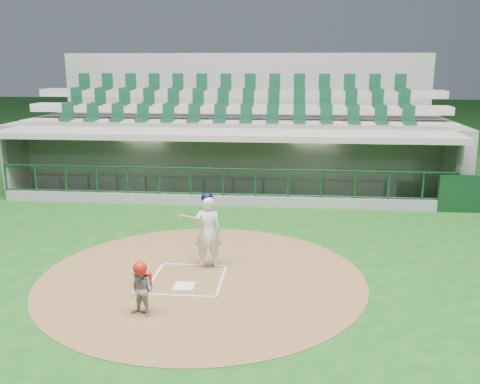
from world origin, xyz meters
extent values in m
plane|color=#144714|center=(0.00, 0.00, 0.00)|extent=(120.00, 120.00, 0.00)
cylinder|color=brown|center=(0.30, -0.20, 0.01)|extent=(7.20, 7.20, 0.01)
cube|color=white|center=(0.00, -0.70, 0.02)|extent=(0.43, 0.43, 0.02)
cube|color=white|center=(-0.75, -0.30, 0.02)|extent=(0.05, 1.80, 0.01)
cube|color=silver|center=(0.75, -0.30, 0.02)|extent=(0.05, 1.80, 0.01)
cube|color=white|center=(0.00, 0.55, 0.02)|extent=(1.55, 0.05, 0.01)
cube|color=silver|center=(0.00, -1.15, 0.02)|extent=(1.55, 0.05, 0.01)
cube|color=slate|center=(0.00, 7.50, -0.55)|extent=(15.00, 3.00, 0.10)
cube|color=slate|center=(0.00, 9.10, 0.85)|extent=(15.00, 0.20, 2.70)
cube|color=#9D9A8B|center=(0.00, 8.98, 1.10)|extent=(13.50, 0.04, 0.90)
cube|color=slate|center=(-7.50, 7.50, 0.85)|extent=(0.20, 3.00, 2.70)
cube|color=slate|center=(7.50, 7.50, 0.85)|extent=(0.20, 3.00, 2.70)
cube|color=gray|center=(0.00, 7.25, 2.30)|extent=(15.40, 3.50, 0.20)
cube|color=gray|center=(0.00, 5.95, 0.15)|extent=(15.00, 0.15, 0.40)
cube|color=black|center=(0.00, 5.95, 1.73)|extent=(15.00, 0.01, 0.95)
cube|color=brown|center=(0.00, 8.55, -0.28)|extent=(12.75, 0.40, 0.45)
cube|color=white|center=(-3.00, 7.50, 2.17)|extent=(1.30, 0.35, 0.04)
cube|color=white|center=(3.00, 7.50, 2.17)|extent=(1.30, 0.35, 0.04)
cube|color=black|center=(7.80, 5.90, 0.60)|extent=(1.80, 0.18, 1.20)
imported|color=#A51119|center=(-3.99, 8.44, 0.35)|extent=(1.12, 0.67, 1.70)
imported|color=#A2111A|center=(-1.11, 8.52, 0.34)|extent=(1.06, 0.66, 1.68)
imported|color=#9C1210|center=(1.92, 8.28, 0.44)|extent=(1.02, 0.76, 1.88)
imported|color=#B11319|center=(5.89, 8.42, 0.37)|extent=(1.68, 0.85, 1.74)
cube|color=slate|center=(0.00, 10.75, 1.15)|extent=(17.00, 6.50, 2.50)
cube|color=#9A968B|center=(0.00, 9.25, 2.30)|extent=(16.60, 0.95, 0.30)
cube|color=#A49F94|center=(0.00, 10.20, 2.85)|extent=(16.60, 0.95, 0.30)
cube|color=gray|center=(0.00, 11.15, 3.40)|extent=(16.60, 0.95, 0.30)
cube|color=gray|center=(0.00, 14.10, 2.53)|extent=(17.00, 0.25, 5.05)
imported|color=white|center=(0.34, 0.48, 0.86)|extent=(0.68, 0.50, 1.70)
sphere|color=black|center=(0.34, 0.48, 1.66)|extent=(0.28, 0.28, 0.28)
cylinder|color=tan|center=(0.09, 0.23, 1.25)|extent=(0.58, 0.79, 0.39)
imported|color=#949499|center=(-0.53, -2.08, 0.51)|extent=(0.59, 0.53, 1.00)
sphere|color=#B11913|center=(-0.53, -2.08, 0.96)|extent=(0.26, 0.26, 0.26)
cube|color=#B41315|center=(-0.53, -1.93, 0.62)|extent=(0.32, 0.10, 0.35)
camera|label=1|loc=(2.18, -11.08, 4.65)|focal=40.00mm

